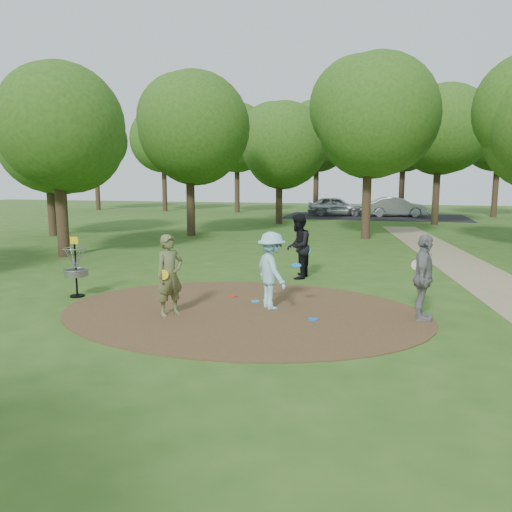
# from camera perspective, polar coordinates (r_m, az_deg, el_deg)

# --- Properties ---
(ground) EXTENTS (100.00, 100.00, 0.00)m
(ground) POSITION_cam_1_polar(r_m,az_deg,el_deg) (11.40, -1.57, -6.37)
(ground) COLOR #2D5119
(ground) RESTS_ON ground
(dirt_clearing) EXTENTS (8.40, 8.40, 0.02)m
(dirt_clearing) POSITION_cam_1_polar(r_m,az_deg,el_deg) (11.39, -1.57, -6.33)
(dirt_clearing) COLOR #47301C
(dirt_clearing) RESTS_ON ground
(parking_lot) EXTENTS (14.00, 8.00, 0.01)m
(parking_lot) POSITION_cam_1_polar(r_m,az_deg,el_deg) (40.66, 13.41, 4.40)
(parking_lot) COLOR black
(parking_lot) RESTS_ON ground
(player_observer_with_disc) EXTENTS (0.72, 0.78, 1.80)m
(player_observer_with_disc) POSITION_cam_1_polar(r_m,az_deg,el_deg) (11.07, -9.82, -2.19)
(player_observer_with_disc) COLOR #5D6339
(player_observer_with_disc) RESTS_ON ground
(player_throwing_with_disc) EXTENTS (1.33, 1.32, 1.79)m
(player_throwing_with_disc) POSITION_cam_1_polar(r_m,az_deg,el_deg) (11.48, 1.79, -1.68)
(player_throwing_with_disc) COLOR #98D7E3
(player_throwing_with_disc) RESTS_ON ground
(player_walking_with_disc) EXTENTS (0.77, 0.97, 1.95)m
(player_walking_with_disc) POSITION_cam_1_polar(r_m,az_deg,el_deg) (15.02, 4.82, 1.11)
(player_walking_with_disc) COLOR black
(player_walking_with_disc) RESTS_ON ground
(player_waiting_with_disc) EXTENTS (0.58, 1.13, 1.85)m
(player_waiting_with_disc) POSITION_cam_1_polar(r_m,az_deg,el_deg) (11.10, 18.59, -2.36)
(player_waiting_with_disc) COLOR gray
(player_waiting_with_disc) RESTS_ON ground
(disc_ground_cyan) EXTENTS (0.22, 0.22, 0.02)m
(disc_ground_cyan) POSITION_cam_1_polar(r_m,az_deg,el_deg) (12.21, -0.07, -5.19)
(disc_ground_cyan) COLOR #19A1C8
(disc_ground_cyan) RESTS_ON dirt_clearing
(disc_ground_blue) EXTENTS (0.22, 0.22, 0.02)m
(disc_ground_blue) POSITION_cam_1_polar(r_m,az_deg,el_deg) (10.77, 6.55, -7.18)
(disc_ground_blue) COLOR blue
(disc_ground_blue) RESTS_ON dirt_clearing
(disc_ground_red) EXTENTS (0.22, 0.22, 0.02)m
(disc_ground_red) POSITION_cam_1_polar(r_m,az_deg,el_deg) (12.74, -2.67, -4.61)
(disc_ground_red) COLOR red
(disc_ground_red) RESTS_ON dirt_clearing
(car_left) EXTENTS (4.80, 2.66, 1.55)m
(car_left) POSITION_cam_1_polar(r_m,az_deg,el_deg) (41.06, 9.07, 5.65)
(car_left) COLOR #A5A8AD
(car_left) RESTS_ON ground
(car_right) EXTENTS (4.91, 2.51, 1.54)m
(car_right) POSITION_cam_1_polar(r_m,az_deg,el_deg) (40.99, 15.71, 5.43)
(car_right) COLOR #A7A9AF
(car_right) RESTS_ON ground
(disc_golf_basket) EXTENTS (0.63, 0.63, 1.54)m
(disc_golf_basket) POSITION_cam_1_polar(r_m,az_deg,el_deg) (13.43, -19.93, -0.75)
(disc_golf_basket) COLOR black
(disc_golf_basket) RESTS_ON ground
(tree_ring) EXTENTS (37.62, 45.46, 8.72)m
(tree_ring) POSITION_cam_1_polar(r_m,az_deg,el_deg) (19.83, 12.01, 14.99)
(tree_ring) COLOR #332316
(tree_ring) RESTS_ON ground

